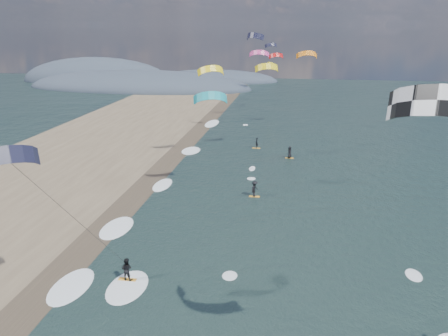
# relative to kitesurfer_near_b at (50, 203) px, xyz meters

# --- Properties ---
(wet_sand_strip) EXTENTS (3.00, 240.00, 0.00)m
(wet_sand_strip) POSITION_rel_kitesurfer_near_b_xyz_m (-2.65, 6.90, -7.35)
(wet_sand_strip) COLOR #382D23
(wet_sand_strip) RESTS_ON ground
(coastal_hills) EXTENTS (80.00, 41.00, 15.00)m
(coastal_hills) POSITION_rel_kitesurfer_near_b_xyz_m (-35.49, 104.77, -7.36)
(coastal_hills) COLOR #3D4756
(coastal_hills) RESTS_ON ground
(kitesurfer_near_b) EXTENTS (7.00, 9.08, 11.82)m
(kitesurfer_near_b) POSITION_rel_kitesurfer_near_b_xyz_m (0.00, 0.00, 0.00)
(kitesurfer_near_b) COLOR #F8A32B
(kitesurfer_near_b) RESTS_ON ground
(far_kitesurfers) EXTENTS (5.88, 19.54, 1.71)m
(far_kitesurfers) POSITION_rel_kitesurfer_near_b_xyz_m (10.24, 28.32, -6.53)
(far_kitesurfers) COLOR #F8A32B
(far_kitesurfers) RESTS_ON ground
(bg_kite_field) EXTENTS (15.06, 71.59, 7.89)m
(bg_kite_field) POSITION_rel_kitesurfer_near_b_xyz_m (7.59, 52.89, 4.52)
(bg_kite_field) COLOR yellow
(bg_kite_field) RESTS_ON ground
(shoreline_surf) EXTENTS (2.40, 79.40, 0.11)m
(shoreline_surf) POSITION_rel_kitesurfer_near_b_xyz_m (-1.45, 11.65, -7.36)
(shoreline_surf) COLOR white
(shoreline_surf) RESTS_ON ground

